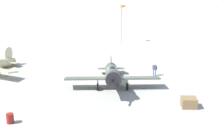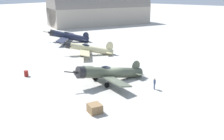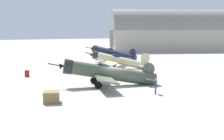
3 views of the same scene
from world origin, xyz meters
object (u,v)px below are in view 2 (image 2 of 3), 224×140
(airplane_far_line, at_px, (68,36))
(ground_crew_mechanic, at_px, (155,83))
(fuel_drum, at_px, (26,73))
(airplane_foreground, at_px, (109,73))
(equipment_crate, at_px, (95,108))
(airplane_mid_apron, at_px, (88,49))

(airplane_far_line, xyz_separation_m, ground_crew_mechanic, (16.79, 33.41, -0.48))
(airplane_far_line, bearing_deg, fuel_drum, 88.53)
(airplane_foreground, xyz_separation_m, equipment_crate, (8.67, 4.54, -0.98))
(airplane_foreground, relative_size, airplane_mid_apron, 1.17)
(airplane_foreground, xyz_separation_m, airplane_far_line, (-18.27, -26.82, -0.03))
(airplane_foreground, distance_m, fuel_drum, 13.29)
(airplane_far_line, relative_size, fuel_drum, 13.73)
(airplane_foreground, distance_m, equipment_crate, 9.84)
(airplane_foreground, height_order, fuel_drum, airplane_foreground)
(airplane_foreground, xyz_separation_m, airplane_mid_apron, (-10.74, -13.45, -0.15))
(fuel_drum, bearing_deg, equipment_crate, 78.84)
(airplane_mid_apron, xyz_separation_m, fuel_drum, (16.13, 1.34, -0.87))
(airplane_mid_apron, bearing_deg, airplane_far_line, -70.90)
(airplane_mid_apron, relative_size, fuel_drum, 11.16)
(ground_crew_mechanic, distance_m, equipment_crate, 10.36)
(airplane_mid_apron, distance_m, equipment_crate, 26.48)
(airplane_mid_apron, height_order, airplane_far_line, airplane_far_line)
(airplane_foreground, distance_m, airplane_far_line, 32.45)
(ground_crew_mechanic, height_order, equipment_crate, ground_crew_mechanic)
(ground_crew_mechanic, height_order, fuel_drum, ground_crew_mechanic)
(airplane_mid_apron, distance_m, fuel_drum, 16.21)
(equipment_crate, bearing_deg, airplane_far_line, -130.66)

